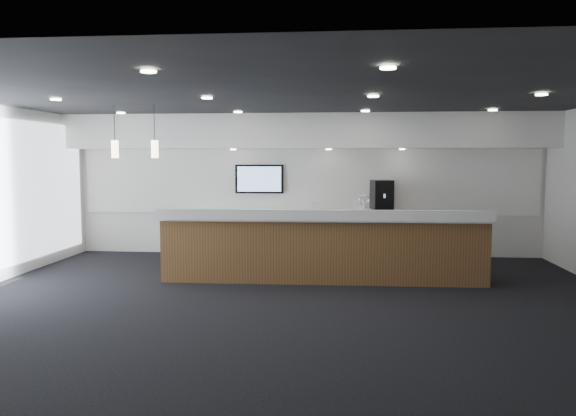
{
  "coord_description": "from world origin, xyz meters",
  "views": [
    {
      "loc": [
        0.74,
        -8.12,
        2.09
      ],
      "look_at": [
        -0.13,
        1.3,
        1.26
      ],
      "focal_mm": 35.0,
      "sensor_mm": 36.0,
      "label": 1
    }
  ],
  "objects": [
    {
      "name": "ground",
      "position": [
        0.0,
        0.0,
        0.0
      ],
      "size": [
        10.0,
        10.0,
        0.0
      ],
      "primitive_type": "plane",
      "color": "black",
      "rests_on": "ground"
    },
    {
      "name": "ceiling",
      "position": [
        0.0,
        0.0,
        3.0
      ],
      "size": [
        10.0,
        8.0,
        0.02
      ],
      "primitive_type": "cube",
      "color": "black",
      "rests_on": "back_wall"
    },
    {
      "name": "back_wall",
      "position": [
        0.0,
        4.0,
        1.5
      ],
      "size": [
        10.0,
        0.02,
        3.0
      ],
      "primitive_type": "cube",
      "color": "white",
      "rests_on": "ground"
    },
    {
      "name": "soffit_bulkhead",
      "position": [
        0.0,
        3.55,
        2.65
      ],
      "size": [
        10.0,
        0.9,
        0.7
      ],
      "primitive_type": "cube",
      "color": "white",
      "rests_on": "back_wall"
    },
    {
      "name": "alcove_panel",
      "position": [
        0.0,
        3.97,
        1.6
      ],
      "size": [
        9.8,
        0.06,
        1.4
      ],
      "primitive_type": "cube",
      "color": "white",
      "rests_on": "back_wall"
    },
    {
      "name": "back_credenza",
      "position": [
        -0.0,
        3.64,
        0.48
      ],
      "size": [
        5.06,
        0.66,
        0.95
      ],
      "color": "gray",
      "rests_on": "ground"
    },
    {
      "name": "wall_tv",
      "position": [
        -1.0,
        3.91,
        1.65
      ],
      "size": [
        1.05,
        0.08,
        0.62
      ],
      "color": "black",
      "rests_on": "back_wall"
    },
    {
      "name": "pendant_left",
      "position": [
        -2.4,
        0.8,
        2.25
      ],
      "size": [
        0.12,
        0.12,
        0.3
      ],
      "primitive_type": "cylinder",
      "color": "#FFEDC6",
      "rests_on": "ceiling"
    },
    {
      "name": "pendant_right",
      "position": [
        -3.1,
        0.8,
        2.25
      ],
      "size": [
        0.12,
        0.12,
        0.3
      ],
      "primitive_type": "cylinder",
      "color": "#FFEDC6",
      "rests_on": "ceiling"
    },
    {
      "name": "ceiling_can_lights",
      "position": [
        0.0,
        0.0,
        2.97
      ],
      "size": [
        7.0,
        5.0,
        0.02
      ],
      "primitive_type": null,
      "color": "white",
      "rests_on": "ceiling"
    },
    {
      "name": "service_counter",
      "position": [
        0.45,
        1.39,
        0.57
      ],
      "size": [
        5.54,
        1.01,
        1.49
      ],
      "rotation": [
        0.0,
        0.0,
        0.02
      ],
      "color": "brown",
      "rests_on": "ground"
    },
    {
      "name": "coffee_machine",
      "position": [
        1.6,
        3.62,
        1.3
      ],
      "size": [
        0.48,
        0.56,
        0.7
      ],
      "rotation": [
        0.0,
        0.0,
        0.21
      ],
      "color": "black",
      "rests_on": "back_credenza"
    },
    {
      "name": "info_sign_left",
      "position": [
        0.24,
        3.56,
        1.07
      ],
      "size": [
        0.18,
        0.04,
        0.24
      ],
      "primitive_type": "cube",
      "rotation": [
        0.0,
        0.0,
        0.1
      ],
      "color": "white",
      "rests_on": "back_credenza"
    },
    {
      "name": "info_sign_right",
      "position": [
        1.11,
        3.53,
        1.08
      ],
      "size": [
        0.2,
        0.06,
        0.27
      ],
      "primitive_type": "cube",
      "rotation": [
        0.0,
        0.0,
        -0.2
      ],
      "color": "white",
      "rests_on": "back_credenza"
    },
    {
      "name": "cup_0",
      "position": [
        1.9,
        3.54,
        1.0
      ],
      "size": [
        0.11,
        0.11,
        0.1
      ],
      "primitive_type": "imported",
      "color": "white",
      "rests_on": "back_credenza"
    },
    {
      "name": "cup_1",
      "position": [
        1.76,
        3.54,
        1.0
      ],
      "size": [
        0.16,
        0.16,
        0.1
      ],
      "primitive_type": "imported",
      "rotation": [
        0.0,
        0.0,
        0.65
      ],
      "color": "white",
      "rests_on": "back_credenza"
    },
    {
      "name": "cup_2",
      "position": [
        1.62,
        3.54,
        1.0
      ],
      "size": [
        0.14,
        0.14,
        0.1
      ],
      "primitive_type": "imported",
      "rotation": [
        0.0,
        0.0,
        1.29
      ],
      "color": "white",
      "rests_on": "back_credenza"
    },
    {
      "name": "cup_3",
      "position": [
        1.48,
        3.54,
        1.0
      ],
      "size": [
        0.14,
        0.14,
        0.1
      ],
      "primitive_type": "imported",
      "rotation": [
        0.0,
        0.0,
        1.94
      ],
      "color": "white",
      "rests_on": "back_credenza"
    },
    {
      "name": "cup_4",
      "position": [
        1.34,
        3.54,
        1.0
      ],
      "size": [
        0.15,
        0.15,
        0.1
      ],
      "primitive_type": "imported",
      "rotation": [
        0.0,
        0.0,
        2.58
      ],
      "color": "white",
      "rests_on": "back_credenza"
    },
    {
      "name": "cup_5",
      "position": [
        1.2,
        3.54,
        1.0
      ],
      "size": [
        0.12,
        0.12,
        0.1
      ],
      "primitive_type": "imported",
      "rotation": [
        0.0,
        0.0,
        3.23
      ],
      "color": "white",
      "rests_on": "back_credenza"
    },
    {
      "name": "cup_6",
      "position": [
        1.06,
        3.54,
        1.0
      ],
      "size": [
        0.16,
        0.16,
        0.1
      ],
      "primitive_type": "imported",
      "rotation": [
        0.0,
        0.0,
        3.87
      ],
      "color": "white",
      "rests_on": "back_credenza"
    }
  ]
}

